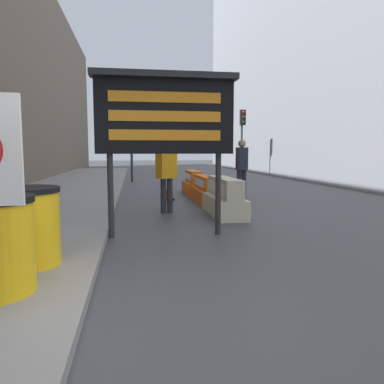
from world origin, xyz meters
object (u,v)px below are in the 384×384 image
at_px(jersey_barrier_orange_far, 205,191).
at_px(jersey_barrier_orange_near, 193,184).
at_px(traffic_cone_far, 169,190).
at_px(traffic_cone_near, 236,204).
at_px(traffic_light_far_side, 242,129).
at_px(barrel_drum_middle, 25,226).
at_px(message_board, 165,116).
at_px(traffic_light_near_curb, 131,123).
at_px(pedestrian_worker, 242,164).
at_px(jersey_barrier_cream, 224,199).
at_px(pedestrian_passerby, 166,171).
at_px(traffic_cone_mid, 203,186).

bearing_deg(jersey_barrier_orange_far, jersey_barrier_orange_near, 90.00).
xyz_separation_m(jersey_barrier_orange_far, traffic_cone_far, (-1.00, 0.62, -0.04)).
distance_m(traffic_cone_near, traffic_cone_far, 3.33).
bearing_deg(traffic_light_far_side, traffic_cone_far, -118.20).
relative_size(barrel_drum_middle, message_board, 0.33).
bearing_deg(traffic_light_far_side, traffic_light_near_curb, -156.66).
xyz_separation_m(jersey_barrier_orange_near, traffic_light_near_curb, (-2.08, 5.32, 2.41)).
relative_size(jersey_barrier_orange_near, traffic_light_far_side, 0.44).
bearing_deg(traffic_light_near_curb, jersey_barrier_orange_near, -68.64).
xyz_separation_m(message_board, traffic_light_far_side, (5.61, 14.33, 0.71)).
xyz_separation_m(traffic_light_far_side, pedestrian_worker, (-2.80, -9.35, -1.67)).
relative_size(jersey_barrier_cream, traffic_light_far_side, 0.52).
distance_m(jersey_barrier_cream, pedestrian_passerby, 1.51).
relative_size(message_board, jersey_barrier_orange_far, 1.50).
bearing_deg(jersey_barrier_cream, jersey_barrier_orange_near, 90.00).
bearing_deg(jersey_barrier_orange_near, jersey_barrier_orange_far, -90.00).
height_order(jersey_barrier_orange_far, traffic_light_near_curb, traffic_light_near_curb).
bearing_deg(pedestrian_passerby, message_board, 52.70).
relative_size(traffic_cone_near, pedestrian_passerby, 0.35).
distance_m(jersey_barrier_orange_near, traffic_light_near_curb, 6.20).
bearing_deg(traffic_light_near_curb, traffic_cone_mid, -70.47).
xyz_separation_m(traffic_light_near_curb, pedestrian_worker, (3.39, -6.69, -1.69)).
distance_m(jersey_barrier_cream, traffic_light_near_curb, 10.24).
distance_m(jersey_barrier_orange_near, traffic_light_far_side, 9.30).
distance_m(traffic_cone_mid, pedestrian_worker, 1.40).
xyz_separation_m(traffic_cone_far, pedestrian_passerby, (-0.27, -2.35, 0.71)).
distance_m(jersey_barrier_cream, pedestrian_worker, 3.39).
xyz_separation_m(message_board, jersey_barrier_cream, (1.50, 1.92, -1.66)).
relative_size(traffic_cone_far, pedestrian_worker, 0.33).
bearing_deg(pedestrian_worker, jersey_barrier_cream, 159.65).
relative_size(traffic_cone_mid, pedestrian_passerby, 0.43).
bearing_deg(pedestrian_worker, traffic_cone_mid, 74.82).
bearing_deg(message_board, jersey_barrier_orange_near, 76.67).
xyz_separation_m(barrel_drum_middle, traffic_cone_far, (2.30, 6.59, -0.29)).
height_order(jersey_barrier_orange_far, traffic_cone_mid, jersey_barrier_orange_far).
bearing_deg(barrel_drum_middle, traffic_cone_mid, 64.12).
height_order(traffic_light_far_side, pedestrian_worker, traffic_light_far_side).
distance_m(jersey_barrier_orange_far, pedestrian_passerby, 2.25).
height_order(jersey_barrier_cream, traffic_light_near_curb, traffic_light_near_curb).
height_order(jersey_barrier_orange_near, pedestrian_passerby, pedestrian_passerby).
height_order(jersey_barrier_orange_near, pedestrian_worker, pedestrian_worker).
xyz_separation_m(traffic_cone_mid, pedestrian_passerby, (-1.42, -2.88, 0.64)).
height_order(traffic_light_far_side, pedestrian_passerby, traffic_light_far_side).
relative_size(jersey_barrier_orange_far, pedestrian_passerby, 1.07).
xyz_separation_m(jersey_barrier_cream, jersey_barrier_orange_far, (0.00, 2.28, -0.05)).
xyz_separation_m(message_board, traffic_cone_mid, (1.66, 5.35, -1.68)).
xyz_separation_m(traffic_cone_mid, traffic_cone_far, (-1.15, -0.53, -0.07)).
relative_size(jersey_barrier_orange_far, traffic_light_near_curb, 0.48).
distance_m(traffic_cone_mid, traffic_cone_far, 1.27).
bearing_deg(traffic_light_near_curb, traffic_cone_near, -76.98).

